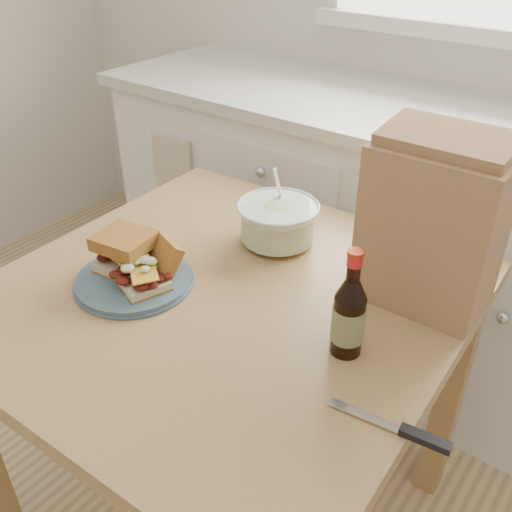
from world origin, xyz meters
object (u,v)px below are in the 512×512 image
Objects in this scene: coleslaw_bowl at (278,224)px; paper_bag at (432,229)px; beer_bottle at (349,316)px; dining_table at (226,333)px; plate at (134,280)px.

coleslaw_bowl is 0.60× the size of paper_bag.
paper_bag is at bearing 94.68° from beer_bottle.
dining_table is 2.95× the size of paper_bag.
plate reaches higher than dining_table.
coleslaw_bowl is (0.15, 0.33, 0.04)m from plate.
plate is 0.36m from coleslaw_bowl.
paper_bag is (0.04, 0.24, 0.08)m from beer_bottle.
plate is 0.62m from paper_bag.
dining_table is 0.49m from paper_bag.
paper_bag is at bearing -0.32° from coleslaw_bowl.
coleslaw_bowl reaches higher than dining_table.
beer_bottle is (0.32, -0.24, 0.03)m from coleslaw_bowl.
beer_bottle is (0.47, 0.09, 0.07)m from plate.
plate is 0.48m from beer_bottle.
plate is (-0.17, -0.10, 0.12)m from dining_table.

